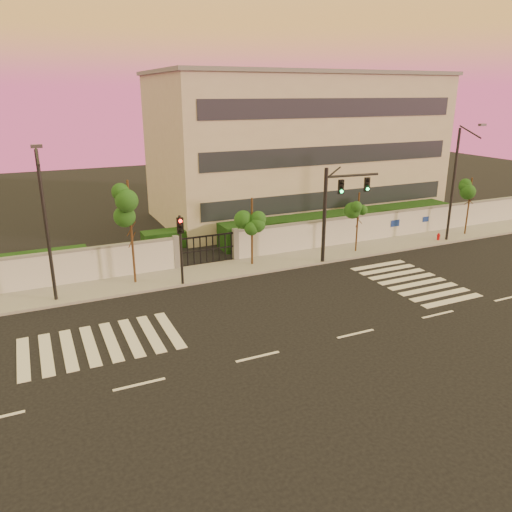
% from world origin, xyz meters
% --- Properties ---
extents(ground, '(120.00, 120.00, 0.00)m').
position_xyz_m(ground, '(0.00, 0.00, 0.00)').
color(ground, black).
rests_on(ground, ground).
extents(sidewalk, '(60.00, 3.00, 0.15)m').
position_xyz_m(sidewalk, '(0.00, 10.50, 0.07)').
color(sidewalk, gray).
rests_on(sidewalk, ground).
extents(perimeter_wall, '(60.00, 0.36, 2.20)m').
position_xyz_m(perimeter_wall, '(0.10, 12.00, 1.07)').
color(perimeter_wall, silver).
rests_on(perimeter_wall, ground).
extents(hedge_row, '(41.00, 4.25, 1.80)m').
position_xyz_m(hedge_row, '(1.17, 14.74, 0.82)').
color(hedge_row, black).
rests_on(hedge_row, ground).
extents(institutional_building, '(24.40, 12.40, 12.25)m').
position_xyz_m(institutional_building, '(9.00, 21.99, 6.16)').
color(institutional_building, '#B7AE9B').
rests_on(institutional_building, ground).
extents(road_markings, '(57.00, 7.62, 0.02)m').
position_xyz_m(road_markings, '(-1.58, 3.76, 0.01)').
color(road_markings, silver).
rests_on(road_markings, ground).
extents(street_tree_c, '(1.58, 1.26, 6.08)m').
position_xyz_m(street_tree_c, '(-7.89, 10.57, 4.47)').
color(street_tree_c, '#382314').
rests_on(street_tree_c, ground).
extents(street_tree_d, '(1.64, 1.30, 4.44)m').
position_xyz_m(street_tree_d, '(-0.41, 10.64, 3.27)').
color(street_tree_d, '#382314').
rests_on(street_tree_d, ground).
extents(street_tree_e, '(1.44, 1.14, 4.25)m').
position_xyz_m(street_tree_e, '(7.25, 10.12, 3.13)').
color(street_tree_e, '#382314').
rests_on(street_tree_e, ground).
extents(street_tree_f, '(1.48, 1.18, 4.52)m').
position_xyz_m(street_tree_f, '(17.57, 10.19, 3.33)').
color(street_tree_f, '#382314').
rests_on(street_tree_f, ground).
extents(traffic_signal_main, '(3.93, 0.51, 6.21)m').
position_xyz_m(traffic_signal_main, '(4.73, 9.16, 3.93)').
color(traffic_signal_main, black).
rests_on(traffic_signal_main, ground).
extents(traffic_signal_secondary, '(0.32, 0.33, 4.17)m').
position_xyz_m(traffic_signal_secondary, '(-5.49, 9.14, 2.65)').
color(traffic_signal_secondary, black).
rests_on(traffic_signal_secondary, ground).
extents(streetlight_west, '(0.50, 2.02, 8.39)m').
position_xyz_m(streetlight_west, '(-12.28, 9.60, 4.53)').
color(streetlight_west, black).
rests_on(streetlight_west, ground).
extents(streetlight_east, '(0.52, 2.08, 8.64)m').
position_xyz_m(streetlight_east, '(15.06, 9.41, 4.67)').
color(streetlight_east, black).
rests_on(streetlight_east, ground).
extents(fire_hydrant, '(0.27, 0.25, 0.67)m').
position_xyz_m(fire_hydrant, '(14.41, 9.75, 0.34)').
color(fire_hydrant, '#AD0B10').
rests_on(fire_hydrant, ground).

